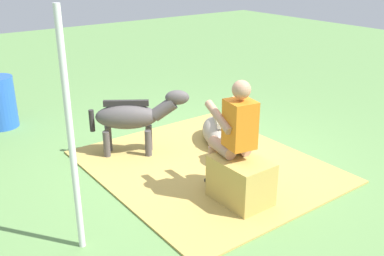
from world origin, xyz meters
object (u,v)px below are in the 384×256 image
Objects in this scene: pony_standing at (133,117)px; tent_pole_left at (71,137)px; hay_bale at (241,181)px; pony_lying at (218,134)px; person_seated at (234,132)px.

pony_standing is 0.52× the size of tent_pole_left.
pony_standing is (1.81, 0.30, 0.29)m from hay_bale.
hay_bale reaches higher than pony_lying.
pony_standing reaches higher than pony_lying.
person_seated is 1.81m from tent_pole_left.
pony_standing is 0.91× the size of pony_lying.
pony_standing is at bearing 9.53° from hay_bale.
tent_pole_left is at bearing 85.62° from person_seated.
tent_pole_left is (-1.51, 1.45, 0.57)m from pony_standing.
person_seated is 0.62× the size of tent_pole_left.
tent_pole_left reaches higher than hay_bale.
pony_lying is at bearing -30.56° from hay_bale.
pony_lying is at bearing -113.19° from pony_standing.
pony_standing is at bearing 11.21° from person_seated.
hay_bale is at bearing -99.77° from tent_pole_left.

